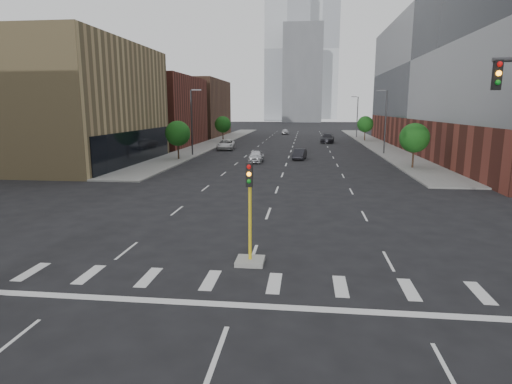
% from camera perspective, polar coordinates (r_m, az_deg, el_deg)
% --- Properties ---
extents(sidewalk_left_far, '(5.00, 92.00, 0.15)m').
position_cam_1_polar(sidewalk_left_far, '(84.42, -5.22, 6.68)').
color(sidewalk_left_far, gray).
rests_on(sidewalk_left_far, ground).
extents(sidewalk_right_far, '(5.00, 92.00, 0.15)m').
position_cam_1_polar(sidewalk_right_far, '(83.61, 15.47, 6.28)').
color(sidewalk_right_far, gray).
rests_on(sidewalk_right_far, ground).
extents(building_left_mid, '(20.00, 24.00, 14.00)m').
position_cam_1_polar(building_left_mid, '(56.81, -25.42, 10.51)').
color(building_left_mid, tan).
rests_on(building_left_mid, ground).
extents(building_left_far_a, '(20.00, 22.00, 12.00)m').
position_cam_1_polar(building_left_far_a, '(80.12, -15.43, 10.34)').
color(building_left_far_a, brown).
rests_on(building_left_far_a, ground).
extents(building_left_far_b, '(20.00, 24.00, 13.00)m').
position_cam_1_polar(building_left_far_b, '(104.70, -10.06, 10.94)').
color(building_left_far_b, brown).
rests_on(building_left_far_b, ground).
extents(building_right_main, '(24.00, 70.00, 22.00)m').
position_cam_1_polar(building_right_main, '(73.73, 29.14, 13.21)').
color(building_right_main, brown).
rests_on(building_right_main, ground).
extents(tower_left, '(22.00, 22.00, 70.00)m').
position_cam_1_polar(tower_left, '(230.36, 4.26, 18.22)').
color(tower_left, '#B2B7BC').
rests_on(tower_left, ground).
extents(tower_right, '(20.00, 20.00, 80.00)m').
position_cam_1_polar(tower_right, '(270.56, 8.67, 18.13)').
color(tower_right, '#B2B7BC').
rests_on(tower_right, ground).
extents(tower_mid, '(18.00, 18.00, 44.00)m').
position_cam_1_polar(tower_mid, '(208.96, 6.23, 15.33)').
color(tower_mid, slate).
rests_on(tower_mid, ground).
extents(median_traffic_signal, '(1.20, 1.20, 4.40)m').
position_cam_1_polar(median_traffic_signal, '(18.38, -0.81, -6.69)').
color(median_traffic_signal, '#999993').
rests_on(median_traffic_signal, ground).
extents(streetlight_right_a, '(1.60, 0.22, 9.07)m').
position_cam_1_polar(streetlight_right_a, '(64.37, 16.83, 9.28)').
color(streetlight_right_a, '#2D2D30').
rests_on(streetlight_right_a, ground).
extents(streetlight_right_b, '(1.60, 0.22, 9.07)m').
position_cam_1_polar(streetlight_right_b, '(99.02, 13.31, 9.95)').
color(streetlight_right_b, '#2D2D30').
rests_on(streetlight_right_b, ground).
extents(streetlight_left, '(1.60, 0.22, 9.07)m').
position_cam_1_polar(streetlight_left, '(60.47, -8.51, 9.53)').
color(streetlight_left, '#2D2D30').
rests_on(streetlight_left, ground).
extents(tree_left_near, '(3.20, 3.20, 4.85)m').
position_cam_1_polar(tree_left_near, '(55.90, -10.39, 7.69)').
color(tree_left_near, '#382619').
rests_on(tree_left_near, ground).
extents(tree_left_far, '(3.20, 3.20, 4.85)m').
position_cam_1_polar(tree_left_far, '(85.01, -4.45, 8.97)').
color(tree_left_far, '#382619').
rests_on(tree_left_far, ground).
extents(tree_right_near, '(3.20, 3.20, 4.85)m').
position_cam_1_polar(tree_right_near, '(49.88, 20.37, 6.78)').
color(tree_right_near, '#382619').
rests_on(tree_right_near, ground).
extents(tree_right_far, '(3.20, 3.20, 4.85)m').
position_cam_1_polar(tree_right_far, '(89.21, 14.36, 8.76)').
color(tree_right_far, '#382619').
rests_on(tree_right_far, ground).
extents(car_near_left, '(1.74, 4.29, 1.46)m').
position_cam_1_polar(car_near_left, '(52.82, 0.00, 4.78)').
color(car_near_left, silver).
rests_on(car_near_left, ground).
extents(car_mid_right, '(1.92, 4.22, 1.34)m').
position_cam_1_polar(car_mid_right, '(56.10, 5.84, 5.03)').
color(car_mid_right, black).
rests_on(car_mid_right, ground).
extents(car_far_left, '(3.19, 5.98, 1.60)m').
position_cam_1_polar(car_far_left, '(69.23, -4.04, 6.33)').
color(car_far_left, silver).
rests_on(car_far_left, ground).
extents(car_deep_right, '(2.92, 6.02, 1.69)m').
position_cam_1_polar(car_deep_right, '(83.79, 9.50, 7.07)').
color(car_deep_right, black).
rests_on(car_deep_right, ground).
extents(car_distant, '(2.05, 4.21, 1.38)m').
position_cam_1_polar(car_distant, '(109.48, 3.90, 8.04)').
color(car_distant, silver).
rests_on(car_distant, ground).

